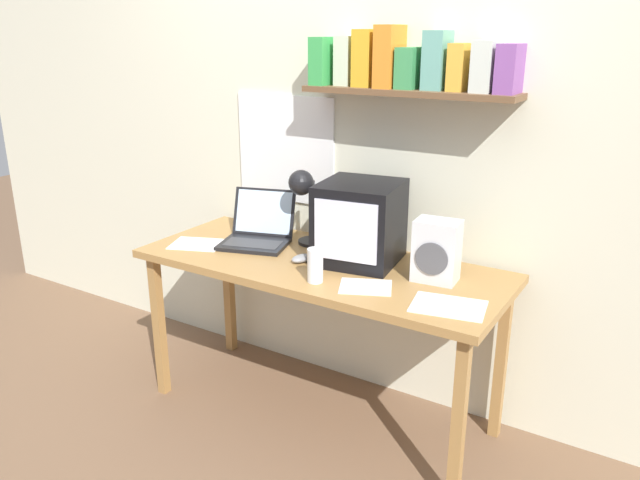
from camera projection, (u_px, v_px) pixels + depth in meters
ground_plane at (320, 411)px, 2.95m from camera, size 12.00×12.00×0.00m
back_wall at (365, 124)px, 2.84m from camera, size 5.60×0.24×2.60m
corner_desk at (320, 277)px, 2.73m from camera, size 1.63×0.65×0.76m
crt_monitor at (360, 222)px, 2.67m from camera, size 0.37×0.38×0.35m
laptop at (258, 230)px, 2.95m from camera, size 0.38×0.38×0.23m
desk_lamp at (304, 193)px, 2.83m from camera, size 0.15×0.19×0.36m
juice_glass at (315, 267)px, 2.47m from camera, size 0.06×0.06×0.14m
space_heater at (437, 251)px, 2.47m from camera, size 0.18×0.14×0.25m
computer_mouse at (302, 258)px, 2.70m from camera, size 0.08×0.12×0.03m
loose_paper_near_monitor at (448, 306)px, 2.26m from camera, size 0.30×0.24×0.00m
open_notebook at (366, 287)px, 2.44m from camera, size 0.25×0.23×0.00m
loose_paper_near_laptop at (197, 244)px, 2.93m from camera, size 0.29×0.25×0.00m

